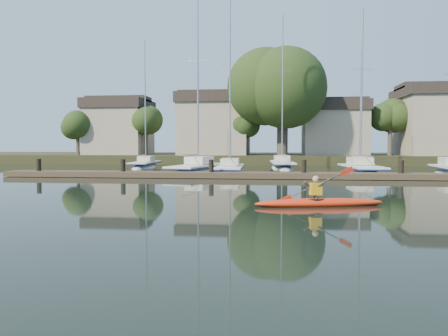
# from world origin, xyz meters

# --- Properties ---
(ground) EXTENTS (160.00, 160.00, 0.00)m
(ground) POSITION_xyz_m (0.00, 0.00, 0.00)
(ground) COLOR black
(ground) RESTS_ON ground
(kayak) EXTENTS (4.70, 1.66, 1.50)m
(kayak) POSITION_xyz_m (2.69, 1.20, 0.18)
(kayak) COLOR red
(kayak) RESTS_ON ground
(dock) EXTENTS (34.00, 2.00, 1.80)m
(dock) POSITION_xyz_m (0.00, 14.00, 0.20)
(dock) COLOR #4B402B
(dock) RESTS_ON ground
(sailboat_1) EXTENTS (4.03, 9.29, 14.76)m
(sailboat_1) POSITION_xyz_m (-4.73, 18.33, -0.20)
(sailboat_1) COLOR silver
(sailboat_1) RESTS_ON ground
(sailboat_2) EXTENTS (2.28, 8.59, 14.11)m
(sailboat_2) POSITION_xyz_m (-2.21, 18.24, -0.18)
(sailboat_2) COLOR silver
(sailboat_2) RESTS_ON ground
(sailboat_3) EXTENTS (2.70, 8.45, 13.43)m
(sailboat_3) POSITION_xyz_m (7.50, 18.82, -0.20)
(sailboat_3) COLOR silver
(sailboat_3) RESTS_ON ground
(sailboat_5) EXTENTS (2.29, 8.19, 13.41)m
(sailboat_5) POSITION_xyz_m (-11.24, 26.50, -0.17)
(sailboat_5) COLOR silver
(sailboat_5) RESTS_ON ground
(sailboat_6) EXTENTS (2.56, 9.87, 15.54)m
(sailboat_6) POSITION_xyz_m (1.85, 26.89, -0.18)
(sailboat_6) COLOR silver
(sailboat_6) RESTS_ON ground
(sailboat_7) EXTENTS (2.49, 7.41, 11.73)m
(sailboat_7) POSITION_xyz_m (8.94, 26.92, -0.17)
(sailboat_7) COLOR silver
(sailboat_7) RESTS_ON ground
(shore) EXTENTS (90.00, 25.25, 12.75)m
(shore) POSITION_xyz_m (1.61, 40.29, 3.23)
(shore) COLOR #273018
(shore) RESTS_ON ground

